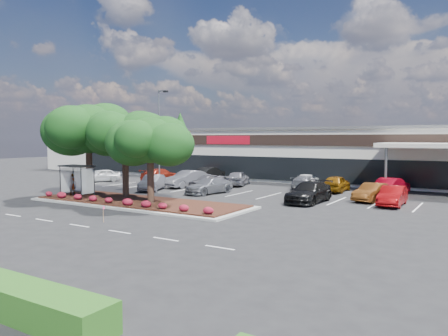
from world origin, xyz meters
The scene contains 30 objects.
ground centered at (0.00, 0.00, 0.00)m, with size 160.00×160.00×0.00m, color black.
retail_store centered at (0.06, 33.91, 3.15)m, with size 80.40×25.20×6.25m.
landscape_island centered at (-2.00, 4.00, 0.12)m, with size 18.00×6.00×0.26m.
lane_markings centered at (-0.14, 10.42, 0.01)m, with size 33.12×20.06×0.01m.
shrub_row centered at (-2.00, 1.90, 0.51)m, with size 17.00×0.80×0.50m, color maroon, non-canonical shape.
bus_shelter centered at (-7.50, 2.95, 2.31)m, with size 2.75×1.55×2.59m.
island_tree_west centered at (-8.00, 4.50, 4.21)m, with size 7.20×7.20×7.89m, color #143D15, non-canonical shape.
island_tree_mid centered at (-4.50, 5.20, 3.92)m, with size 6.60×6.60×7.32m, color #143D15, non-canonical shape.
island_tree_east centered at (-0.50, 3.70, 3.51)m, with size 5.80×5.80×6.50m, color #143D15, non-canonical shape.
hedge_south_east centered at (10.00, -13.50, 0.45)m, with size 6.00×1.30×0.90m, color #225418.
conifer_north_west centered at (-30.00, 46.00, 5.00)m, with size 4.40×4.40×10.00m, color #143D15.
person_waiting centered at (-8.86, 3.43, 1.18)m, with size 0.67×0.44×1.85m, color #594C47.
light_pole centered at (-8.81, 14.73, 4.46)m, with size 1.38×0.86×10.05m.
survey_stake centered at (1.24, -2.55, 0.63)m, with size 0.07×0.14×0.98m.
car_0 centered at (-17.16, 14.17, 0.74)m, with size 1.76×4.36×1.49m, color silver.
car_1 centered at (-6.76, 11.13, 0.75)m, with size 1.58×4.52×1.49m, color slate.
car_2 centered at (-5.56, 15.14, 0.85)m, with size 1.80×5.16×1.70m, color #5C5C64.
car_3 centered at (-3.61, 15.82, 0.68)m, with size 1.61×4.00×1.36m, color #56555C.
car_4 centered at (-0.84, 12.02, 0.73)m, with size 2.05×5.04×1.46m, color slate.
car_5 centered at (8.87, 11.56, 0.81)m, with size 2.28×5.61×1.63m, color black.
car_6 centered at (12.91, 14.90, 0.72)m, with size 1.52×4.36×1.44m, color brown.
car_8 centered at (14.75, 13.36, 0.74)m, with size 1.56×4.49×1.48m, color maroon.
car_9 centered at (-11.76, 18.20, 0.76)m, with size 2.12×5.21×1.51m, color maroon.
car_10 centered at (-7.42, 21.54, 0.66)m, with size 1.57×3.89×1.33m, color #154723.
car_11 centered at (-7.25, 21.91, 0.80)m, with size 1.70×4.88×1.61m, color black.
car_12 centered at (-1.89, 19.16, 0.78)m, with size 1.84×4.58×1.56m, color slate.
car_13 centered at (4.90, 21.34, 0.68)m, with size 2.25×4.88×1.36m, color silver.
car_14 centered at (5.27, 20.17, 0.66)m, with size 1.86×4.57×1.32m, color slate.
car_15 centered at (8.62, 19.39, 0.78)m, with size 1.84×4.56×1.55m, color #744508.
car_16 centered at (13.50, 19.83, 0.78)m, with size 1.64×4.71×1.55m, color maroon.
Camera 1 is at (20.99, -20.82, 5.09)m, focal length 35.00 mm.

